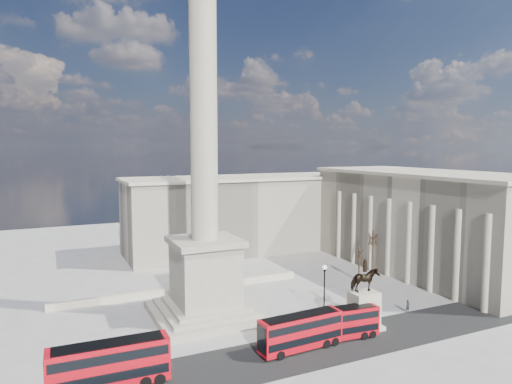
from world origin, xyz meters
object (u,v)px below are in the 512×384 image
at_px(victorian_lamp, 324,287).
at_px(red_bus_c, 341,323).
at_px(nelsons_column, 205,223).
at_px(pedestrian_standing, 374,305).
at_px(equestrian_statue, 364,305).
at_px(pedestrian_walking, 408,306).
at_px(red_bus_a, 110,365).
at_px(pedestrian_crossing, 359,314).
at_px(red_bus_b, 301,331).

bearing_deg(victorian_lamp, red_bus_c, -107.45).
height_order(nelsons_column, pedestrian_standing, nelsons_column).
height_order(equestrian_statue, pedestrian_walking, equestrian_statue).
height_order(red_bus_c, victorian_lamp, victorian_lamp).
distance_m(red_bus_c, pedestrian_standing, 11.38).
xyz_separation_m(red_bus_a, pedestrian_crossing, (32.38, 4.00, -1.47)).
distance_m(red_bus_b, pedestrian_walking, 20.12).
xyz_separation_m(victorian_lamp, pedestrian_standing, (7.57, -1.23, -3.33)).
relative_size(red_bus_c, pedestrian_standing, 5.21).
relative_size(victorian_lamp, equestrian_statue, 0.80).
relative_size(victorian_lamp, pedestrian_walking, 4.12).
height_order(nelsons_column, red_bus_b, nelsons_column).
xyz_separation_m(red_bus_c, pedestrian_walking, (13.94, 3.64, -1.16)).
xyz_separation_m(red_bus_b, pedestrian_crossing, (11.51, 4.40, -1.23)).
xyz_separation_m(red_bus_b, equestrian_statue, (10.22, 1.73, 1.04)).
bearing_deg(red_bus_c, pedestrian_walking, 19.05).
bearing_deg(victorian_lamp, nelsons_column, 153.61).
bearing_deg(nelsons_column, red_bus_b, -65.69).
relative_size(red_bus_a, pedestrian_standing, 6.06).
height_order(red_bus_a, pedestrian_walking, red_bus_a).
relative_size(red_bus_b, pedestrian_walking, 5.84).
bearing_deg(pedestrian_standing, equestrian_statue, 42.46).
distance_m(red_bus_c, victorian_lamp, 7.64).
height_order(pedestrian_walking, pedestrian_crossing, pedestrian_crossing).
relative_size(nelsons_column, red_bus_a, 4.40).
bearing_deg(equestrian_statue, nelsons_column, 142.69).
height_order(equestrian_statue, pedestrian_standing, equestrian_statue).
xyz_separation_m(red_bus_c, equestrian_statue, (4.48, 1.37, 1.16)).
distance_m(pedestrian_standing, pedestrian_crossing, 4.33).
height_order(red_bus_b, victorian_lamp, victorian_lamp).
relative_size(equestrian_statue, pedestrian_standing, 4.86).
bearing_deg(red_bus_b, pedestrian_standing, 17.97).
distance_m(victorian_lamp, pedestrian_crossing, 5.71).
height_order(victorian_lamp, pedestrian_walking, victorian_lamp).
bearing_deg(equestrian_statue, pedestrian_walking, 13.50).
height_order(red_bus_c, equestrian_statue, equestrian_statue).
xyz_separation_m(nelsons_column, red_bus_a, (-14.32, -14.11, -10.52)).
xyz_separation_m(red_bus_a, equestrian_statue, (31.09, 1.33, 0.81)).
bearing_deg(red_bus_b, nelsons_column, 110.81).
bearing_deg(victorian_lamp, pedestrian_crossing, -39.19).
bearing_deg(red_bus_a, victorian_lamp, 14.99).
distance_m(red_bus_b, victorian_lamp, 10.99).
bearing_deg(victorian_lamp, pedestrian_walking, -15.81).
bearing_deg(pedestrian_walking, pedestrian_standing, 151.45).
distance_m(victorian_lamp, pedestrian_standing, 8.36).
distance_m(victorian_lamp, pedestrian_walking, 12.67).
bearing_deg(nelsons_column, pedestrian_crossing, -29.23).
bearing_deg(red_bus_b, equestrian_statue, 6.10).
bearing_deg(red_bus_a, pedestrian_walking, 6.54).
bearing_deg(equestrian_statue, red_bus_c, -163.02).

